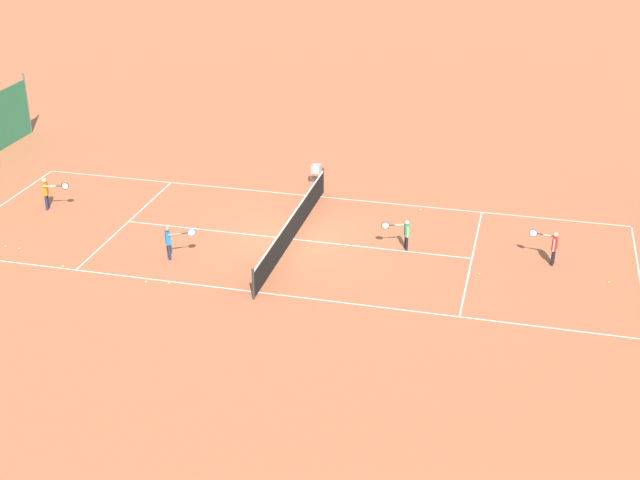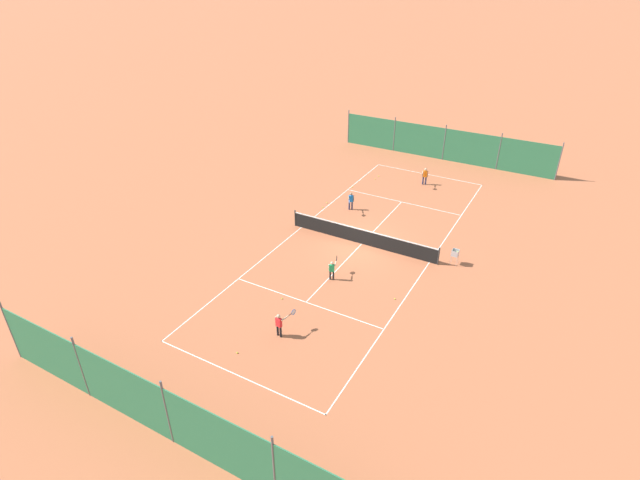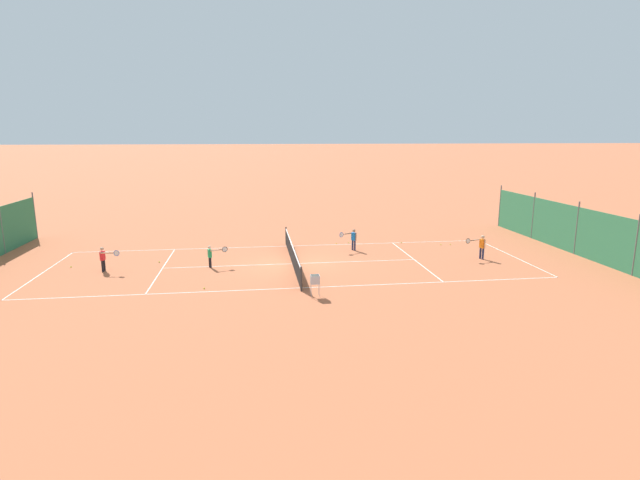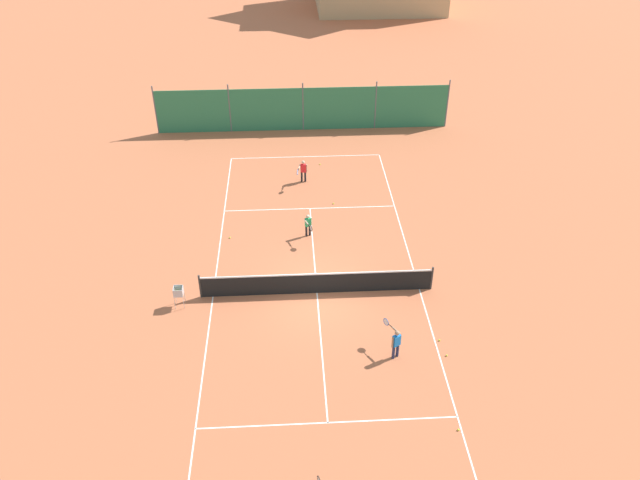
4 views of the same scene
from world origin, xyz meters
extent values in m
plane|color=#B7603D|center=(0.00, 0.00, 0.00)|extent=(600.00, 600.00, 0.00)
cube|color=white|center=(0.00, 11.90, 0.00)|extent=(8.25, 0.05, 0.01)
cube|color=white|center=(-4.10, 0.00, 0.00)|extent=(0.05, 23.85, 0.01)
cube|color=white|center=(4.10, 0.00, 0.00)|extent=(0.05, 23.85, 0.01)
cube|color=white|center=(0.00, 6.40, 0.00)|extent=(8.20, 0.05, 0.01)
cube|color=white|center=(0.00, -6.40, 0.00)|extent=(8.20, 0.05, 0.01)
cube|color=white|center=(0.00, 0.00, 0.00)|extent=(0.05, 12.80, 0.01)
cylinder|color=#2D2D2D|center=(-4.55, 0.00, 0.53)|extent=(0.08, 0.08, 1.06)
cylinder|color=#2D2D2D|center=(4.55, 0.00, 0.53)|extent=(0.08, 0.08, 1.06)
cube|color=black|center=(0.00, 0.00, 0.46)|extent=(9.10, 0.02, 0.91)
cube|color=white|center=(0.00, 0.00, 0.93)|extent=(9.10, 0.04, 0.06)
cube|color=#2D754C|center=(0.00, 15.50, 1.30)|extent=(17.20, 0.04, 2.60)
cylinder|color=#59595E|center=(-8.60, 15.50, 1.45)|extent=(0.08, 0.08, 2.90)
cylinder|color=#59595E|center=(-4.30, 15.50, 1.45)|extent=(0.08, 0.08, 2.90)
cylinder|color=#59595E|center=(0.00, 15.50, 1.45)|extent=(0.08, 0.08, 2.90)
cylinder|color=#59595E|center=(4.30, 15.50, 1.45)|extent=(0.08, 0.08, 2.90)
cylinder|color=#59595E|center=(8.60, 15.50, 1.45)|extent=(0.08, 0.08, 2.90)
cylinder|color=black|center=(-0.12, 9.07, 0.28)|extent=(0.10, 0.10, 0.56)
cylinder|color=black|center=(-0.30, 9.10, 0.28)|extent=(0.10, 0.10, 0.56)
cube|color=red|center=(-0.21, 9.08, 0.78)|extent=(0.30, 0.20, 0.43)
sphere|color=tan|center=(-0.21, 9.08, 1.11)|extent=(0.17, 0.17, 0.17)
cylinder|color=tan|center=(-0.04, 9.05, 0.78)|extent=(0.06, 0.06, 0.43)
cylinder|color=tan|center=(-0.42, 8.90, 0.95)|extent=(0.14, 0.44, 0.06)
cylinder|color=black|center=(-0.48, 8.59, 0.95)|extent=(0.06, 0.20, 0.03)
torus|color=#1E4CB2|center=(-0.52, 8.35, 0.95)|extent=(0.07, 0.28, 0.28)
cylinder|color=silver|center=(-0.52, 8.35, 0.95)|extent=(0.05, 0.25, 0.25)
cylinder|color=#23284C|center=(2.46, -3.73, 0.28)|extent=(0.10, 0.10, 0.57)
cylinder|color=#23284C|center=(2.62, -3.64, 0.28)|extent=(0.10, 0.10, 0.57)
cube|color=blue|center=(2.54, -3.69, 0.79)|extent=(0.32, 0.28, 0.44)
sphere|color=#A37556|center=(2.54, -3.69, 1.13)|extent=(0.17, 0.17, 0.17)
cylinder|color=#A37556|center=(2.39, -3.78, 0.79)|extent=(0.06, 0.06, 0.44)
cylinder|color=#A37556|center=(2.57, -3.41, 0.97)|extent=(0.29, 0.41, 0.06)
cylinder|color=black|center=(2.40, -3.13, 0.97)|extent=(0.13, 0.19, 0.03)
torus|color=#1E4CB2|center=(2.28, -2.93, 0.97)|extent=(0.17, 0.25, 0.28)
cylinder|color=silver|center=(2.28, -2.93, 0.97)|extent=(0.13, 0.22, 0.25)
cylinder|color=black|center=(-0.11, 4.11, 0.26)|extent=(0.09, 0.09, 0.52)
cylinder|color=black|center=(-0.26, 4.05, 0.26)|extent=(0.09, 0.09, 0.52)
cube|color=#239E5B|center=(-0.18, 4.08, 0.72)|extent=(0.28, 0.22, 0.40)
sphere|color=beige|center=(-0.18, 4.08, 1.02)|extent=(0.16, 0.16, 0.16)
cylinder|color=beige|center=(-0.04, 4.13, 0.72)|extent=(0.06, 0.06, 0.40)
cylinder|color=beige|center=(-0.26, 3.84, 0.88)|extent=(0.19, 0.40, 0.06)
cylinder|color=black|center=(-0.16, 3.56, 0.88)|extent=(0.09, 0.18, 0.03)
torus|color=black|center=(-0.08, 3.34, 0.88)|extent=(0.12, 0.27, 0.28)
cylinder|color=silver|center=(-0.08, 3.34, 0.88)|extent=(0.09, 0.24, 0.25)
sphere|color=#CCE033|center=(4.00, -6.92, 0.03)|extent=(0.07, 0.07, 0.07)
sphere|color=#CCE033|center=(4.35, -3.75, 0.03)|extent=(0.07, 0.07, 0.07)
sphere|color=#CCE033|center=(-3.69, 4.07, 0.03)|extent=(0.07, 0.07, 0.07)
sphere|color=#CCE033|center=(4.27, -2.98, 0.03)|extent=(0.07, 0.07, 0.07)
sphere|color=#CCE033|center=(0.74, 10.89, 0.03)|extent=(0.07, 0.07, 0.07)
sphere|color=#CCE033|center=(1.16, 6.75, 0.03)|extent=(0.07, 0.07, 0.07)
cylinder|color=#B7B7BC|center=(-5.47, -0.65, 0.28)|extent=(0.02, 0.02, 0.55)
cylinder|color=#B7B7BC|center=(-5.13, -0.65, 0.28)|extent=(0.02, 0.02, 0.55)
cylinder|color=#B7B7BC|center=(-5.47, -0.31, 0.28)|extent=(0.02, 0.02, 0.55)
cylinder|color=#B7B7BC|center=(-5.13, -0.31, 0.28)|extent=(0.02, 0.02, 0.55)
cube|color=#B7B7BC|center=(-5.30, -0.48, 0.56)|extent=(0.34, 0.34, 0.02)
cube|color=#B7B7BC|center=(-5.30, -0.65, 0.72)|extent=(0.34, 0.02, 0.34)
cube|color=#B7B7BC|center=(-5.30, -0.31, 0.72)|extent=(0.34, 0.02, 0.34)
cube|color=#B7B7BC|center=(-5.47, -0.48, 0.72)|extent=(0.02, 0.34, 0.34)
cube|color=#B7B7BC|center=(-5.13, -0.48, 0.72)|extent=(0.02, 0.34, 0.34)
sphere|color=#CCE033|center=(-5.43, -0.57, 0.60)|extent=(0.07, 0.07, 0.07)
sphere|color=#CCE033|center=(-5.43, -0.50, 0.60)|extent=(0.07, 0.07, 0.07)
sphere|color=#CCE033|center=(-5.18, -0.61, 0.60)|extent=(0.07, 0.07, 0.07)
sphere|color=#CCE033|center=(-5.20, -0.49, 0.60)|extent=(0.07, 0.07, 0.07)
sphere|color=#CCE033|center=(-5.19, -0.56, 0.60)|extent=(0.07, 0.07, 0.07)
sphere|color=#CCE033|center=(-5.27, -0.37, 0.60)|extent=(0.07, 0.07, 0.07)
sphere|color=#CCE033|center=(-5.41, -0.38, 0.66)|extent=(0.07, 0.07, 0.07)
sphere|color=#CCE033|center=(-5.30, -0.37, 0.66)|extent=(0.07, 0.07, 0.07)
sphere|color=#CCE033|center=(-5.17, -0.56, 0.66)|extent=(0.07, 0.07, 0.07)
sphere|color=#CCE033|center=(-5.25, -0.40, 0.66)|extent=(0.07, 0.07, 0.07)
sphere|color=#CCE033|center=(-5.41, -0.57, 0.66)|extent=(0.07, 0.07, 0.07)
sphere|color=#CCE033|center=(-5.28, -0.56, 0.66)|extent=(0.07, 0.07, 0.07)
sphere|color=#CCE033|center=(-5.38, -0.62, 0.71)|extent=(0.07, 0.07, 0.07)
camera|label=1|loc=(27.83, 7.97, 13.64)|focal=50.00mm
camera|label=2|loc=(-10.08, 23.04, 14.86)|focal=28.00mm
camera|label=3|loc=(-24.46, 1.94, 6.46)|focal=28.00mm
camera|label=4|loc=(-0.97, -19.17, 15.69)|focal=35.00mm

